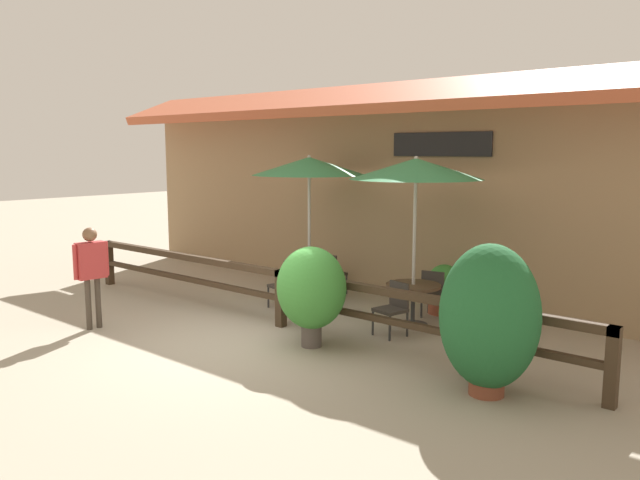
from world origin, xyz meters
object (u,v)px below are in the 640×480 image
object	(u,v)px
chair_middle_streetside	(393,306)
patio_umbrella_near	(309,166)
dining_table_near	(309,272)
chair_middle_wallside	(435,291)
potted_plant_corner_fern	(311,289)
potted_plant_small_flowering	(445,289)
chair_near_wallside	(332,272)
patio_umbrella_middle	(416,169)
dining_table_middle	(413,293)
potted_plant_entrance_palm	(489,318)
pedestrian	(91,264)
chair_near_streetside	(285,283)

from	to	relation	value
chair_middle_streetside	patio_umbrella_near	bearing A→B (deg)	173.27
dining_table_near	chair_middle_wallside	size ratio (longest dim) A/B	1.08
potted_plant_corner_fern	potted_plant_small_flowering	size ratio (longest dim) A/B	1.70
dining_table_near	chair_near_wallside	distance (m)	0.67
patio_umbrella_middle	dining_table_middle	size ratio (longest dim) A/B	3.09
potted_plant_entrance_palm	potted_plant_small_flowering	world-z (taller)	potted_plant_entrance_palm
potted_plant_entrance_palm	pedestrian	xyz separation A→B (m)	(-6.15, -1.51, 0.13)
patio_umbrella_near	patio_umbrella_middle	distance (m)	2.45
dining_table_near	potted_plant_entrance_palm	world-z (taller)	potted_plant_entrance_palm
dining_table_middle	chair_middle_wallside	world-z (taller)	chair_middle_wallside
dining_table_near	potted_plant_corner_fern	bearing A→B (deg)	-48.46
chair_middle_streetside	chair_middle_wallside	world-z (taller)	same
potted_plant_small_flowering	potted_plant_corner_fern	bearing A→B (deg)	-101.02
chair_middle_streetside	potted_plant_entrance_palm	distance (m)	2.60
potted_plant_corner_fern	chair_middle_streetside	bearing A→B (deg)	63.66
chair_middle_wallside	chair_near_streetside	bearing A→B (deg)	13.36
potted_plant_entrance_palm	potted_plant_small_flowering	bearing A→B (deg)	126.34
dining_table_near	chair_near_wallside	bearing A→B (deg)	88.47
chair_near_streetside	potted_plant_corner_fern	distance (m)	2.40
potted_plant_entrance_palm	patio_umbrella_middle	bearing A→B (deg)	138.46
patio_umbrella_near	chair_near_streetside	bearing A→B (deg)	-90.48
chair_near_streetside	chair_middle_wallside	world-z (taller)	same
dining_table_middle	potted_plant_corner_fern	size ratio (longest dim) A/B	0.61
chair_middle_wallside	potted_plant_small_flowering	bearing A→B (deg)	-99.73
chair_near_streetside	patio_umbrella_middle	distance (m)	3.28
pedestrian	patio_umbrella_near	bearing A→B (deg)	-15.30
patio_umbrella_near	potted_plant_corner_fern	bearing A→B (deg)	-48.46
dining_table_middle	patio_umbrella_middle	bearing A→B (deg)	180.00
patio_umbrella_near	pedestrian	xyz separation A→B (m)	(-1.46, -3.69, -1.52)
patio_umbrella_middle	potted_plant_entrance_palm	bearing A→B (deg)	-41.54
chair_near_streetside	chair_middle_wallside	bearing A→B (deg)	36.09
chair_near_streetside	potted_plant_entrance_palm	distance (m)	4.95
patio_umbrella_near	chair_middle_streetside	size ratio (longest dim) A/B	3.34
dining_table_near	patio_umbrella_near	bearing A→B (deg)	116.57
dining_table_near	pedestrian	bearing A→B (deg)	-111.66
dining_table_middle	chair_middle_streetside	world-z (taller)	chair_middle_streetside
dining_table_middle	potted_plant_small_flowering	bearing A→B (deg)	89.42
potted_plant_entrance_palm	chair_near_streetside	bearing A→B (deg)	162.16
potted_plant_entrance_palm	chair_middle_streetside	bearing A→B (deg)	149.02
patio_umbrella_middle	potted_plant_small_flowering	world-z (taller)	patio_umbrella_middle
patio_umbrella_middle	chair_middle_wallside	size ratio (longest dim) A/B	3.34
chair_middle_streetside	pedestrian	size ratio (longest dim) A/B	0.50
patio_umbrella_near	chair_middle_wallside	world-z (taller)	patio_umbrella_near
patio_umbrella_middle	chair_middle_streetside	world-z (taller)	patio_umbrella_middle
potted_plant_entrance_palm	patio_umbrella_near	bearing A→B (deg)	155.07
chair_middle_wallside	pedestrian	size ratio (longest dim) A/B	0.50
dining_table_near	pedestrian	size ratio (longest dim) A/B	0.54
dining_table_middle	chair_middle_streetside	size ratio (longest dim) A/B	1.08
chair_middle_wallside	potted_plant_small_flowering	world-z (taller)	potted_plant_small_flowering
patio_umbrella_near	chair_middle_wallside	distance (m)	3.29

